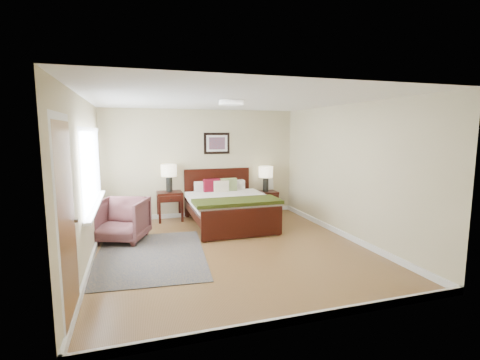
{
  "coord_description": "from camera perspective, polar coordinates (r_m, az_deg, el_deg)",
  "views": [
    {
      "loc": [
        -1.58,
        -5.53,
        1.99
      ],
      "look_at": [
        0.44,
        0.91,
        1.05
      ],
      "focal_mm": 26.0,
      "sensor_mm": 36.0,
      "label": 1
    }
  ],
  "objects": [
    {
      "name": "ceiling",
      "position": [
        5.78,
        -1.47,
        12.98
      ],
      "size": [
        4.5,
        5.0,
        0.02
      ],
      "primitive_type": "cube",
      "color": "white",
      "rests_on": "back_wall"
    },
    {
      "name": "lamp_right",
      "position": [
        8.46,
        4.25,
        0.99
      ],
      "size": [
        0.34,
        0.34,
        0.61
      ],
      "color": "black",
      "rests_on": "nightstand_right"
    },
    {
      "name": "door",
      "position": [
        3.95,
        -26.51,
        -6.39
      ],
      "size": [
        0.06,
        1.0,
        2.18
      ],
      "color": "silver",
      "rests_on": "ground"
    },
    {
      "name": "ceil_fixture",
      "position": [
        5.77,
        -1.47,
        12.64
      ],
      "size": [
        0.44,
        0.44,
        0.08
      ],
      "color": "white",
      "rests_on": "ceiling"
    },
    {
      "name": "armchair",
      "position": [
        6.74,
        -18.84,
        -6.23
      ],
      "size": [
        1.09,
        1.11,
        0.78
      ],
      "primitive_type": "imported",
      "rotation": [
        0.0,
        0.0,
        -0.37
      ],
      "color": "brown",
      "rests_on": "ground"
    },
    {
      "name": "nightstand_right",
      "position": [
        8.54,
        4.24,
        -3.25
      ],
      "size": [
        0.55,
        0.41,
        0.54
      ],
      "color": "black",
      "rests_on": "ground"
    },
    {
      "name": "bed",
      "position": [
        7.43,
        -1.97,
        -3.56
      ],
      "size": [
        1.7,
        2.05,
        1.11
      ],
      "color": "black",
      "rests_on": "ground"
    },
    {
      "name": "rug_persian",
      "position": [
        5.92,
        -14.44,
        -11.9
      ],
      "size": [
        1.91,
        2.55,
        0.01
      ],
      "primitive_type": "cube",
      "rotation": [
        0.0,
        0.0,
        -0.09
      ],
      "color": "#0B1B3B",
      "rests_on": "ground"
    },
    {
      "name": "floor",
      "position": [
        6.09,
        -1.38,
        -11.16
      ],
      "size": [
        5.0,
        5.0,
        0.0
      ],
      "primitive_type": "plane",
      "color": "brown",
      "rests_on": "ground"
    },
    {
      "name": "window",
      "position": [
        6.29,
        -22.91,
        1.7
      ],
      "size": [
        0.11,
        2.72,
        1.32
      ],
      "color": "silver",
      "rests_on": "left_wall"
    },
    {
      "name": "wall_art",
      "position": [
        8.24,
        -3.82,
        6.03
      ],
      "size": [
        0.62,
        0.05,
        0.5
      ],
      "color": "black",
      "rests_on": "back_wall"
    },
    {
      "name": "right_wall",
      "position": [
        6.77,
        17.22,
        1.29
      ],
      "size": [
        0.04,
        5.0,
        2.5
      ],
      "primitive_type": "cube",
      "color": "#C4B78E",
      "rests_on": "ground"
    },
    {
      "name": "back_wall",
      "position": [
        8.22,
        -6.22,
        2.71
      ],
      "size": [
        4.5,
        0.04,
        2.5
      ],
      "primitive_type": "cube",
      "color": "#C4B78E",
      "rests_on": "ground"
    },
    {
      "name": "rug_navy",
      "position": [
        8.01,
        1.79,
        -6.41
      ],
      "size": [
        0.98,
        1.35,
        0.01
      ],
      "primitive_type": "cube",
      "rotation": [
        0.0,
        0.0,
        -0.12
      ],
      "color": "black",
      "rests_on": "ground"
    },
    {
      "name": "lamp_left",
      "position": [
        7.89,
        -11.59,
        1.19
      ],
      "size": [
        0.34,
        0.34,
        0.61
      ],
      "color": "black",
      "rests_on": "nightstand_left"
    },
    {
      "name": "nightstand_left",
      "position": [
        7.96,
        -11.46,
        -2.81
      ],
      "size": [
        0.55,
        0.5,
        0.66
      ],
      "color": "black",
      "rests_on": "ground"
    },
    {
      "name": "left_wall",
      "position": [
        5.62,
        -24.05,
        -0.33
      ],
      "size": [
        0.04,
        5.0,
        2.5
      ],
      "primitive_type": "cube",
      "color": "#C4B78E",
      "rests_on": "ground"
    },
    {
      "name": "front_wall",
      "position": [
        3.5,
        9.92,
        -4.42
      ],
      "size": [
        4.5,
        0.04,
        2.5
      ],
      "primitive_type": "cube",
      "color": "#C4B78E",
      "rests_on": "ground"
    }
  ]
}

